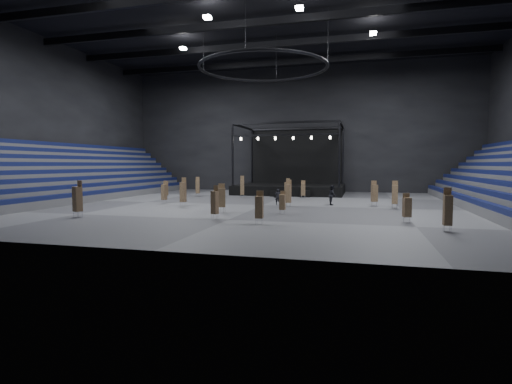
% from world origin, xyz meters
% --- Properties ---
extents(floor, '(50.00, 50.00, 0.00)m').
position_xyz_m(floor, '(0.00, 0.00, 0.00)').
color(floor, '#57575A').
rests_on(floor, ground).
extents(ceiling, '(50.00, 42.00, 0.20)m').
position_xyz_m(ceiling, '(0.00, 0.00, 18.00)').
color(ceiling, black).
rests_on(ceiling, wall_back).
extents(wall_back, '(50.00, 0.20, 18.00)m').
position_xyz_m(wall_back, '(0.00, 21.00, 9.00)').
color(wall_back, black).
rests_on(wall_back, ground).
extents(wall_front, '(50.00, 0.20, 18.00)m').
position_xyz_m(wall_front, '(0.00, -21.00, 9.00)').
color(wall_front, black).
rests_on(wall_front, ground).
extents(wall_left, '(0.20, 42.00, 18.00)m').
position_xyz_m(wall_left, '(-25.00, 0.00, 9.00)').
color(wall_left, black).
rests_on(wall_left, ground).
extents(bleachers_left, '(7.20, 40.00, 6.40)m').
position_xyz_m(bleachers_left, '(-22.94, 0.00, 1.73)').
color(bleachers_left, '#535355').
rests_on(bleachers_left, floor).
extents(stage, '(14.00, 10.00, 9.20)m').
position_xyz_m(stage, '(0.00, 16.24, 1.45)').
color(stage, black).
rests_on(stage, floor).
extents(truss_ring, '(12.30, 12.30, 5.15)m').
position_xyz_m(truss_ring, '(-0.00, 0.00, 13.00)').
color(truss_ring, black).
rests_on(truss_ring, ceiling).
extents(roof_girders, '(49.00, 30.35, 0.70)m').
position_xyz_m(roof_girders, '(0.00, -0.00, 17.20)').
color(roof_girders, black).
rests_on(roof_girders, ceiling).
extents(floodlights, '(28.60, 16.60, 0.25)m').
position_xyz_m(floodlights, '(0.00, -4.00, 16.60)').
color(floodlights, white).
rests_on(floodlights, roof_girders).
extents(flight_case_left, '(1.14, 0.80, 0.69)m').
position_xyz_m(flight_case_left, '(-1.06, 10.17, 0.34)').
color(flight_case_left, black).
rests_on(flight_case_left, floor).
extents(flight_case_mid, '(1.15, 0.88, 0.69)m').
position_xyz_m(flight_case_mid, '(-0.20, 8.75, 0.34)').
color(flight_case_mid, black).
rests_on(flight_case_mid, floor).
extents(flight_case_right, '(1.34, 0.98, 0.81)m').
position_xyz_m(flight_case_right, '(2.68, 10.10, 0.40)').
color(flight_case_right, black).
rests_on(flight_case_right, floor).
extents(chair_stack_0, '(0.45, 0.45, 1.84)m').
position_xyz_m(chair_stack_0, '(3.14, -6.44, 0.99)').
color(chair_stack_0, silver).
rests_on(chair_stack_0, floor).
extents(chair_stack_1, '(0.56, 0.56, 2.59)m').
position_xyz_m(chair_stack_1, '(-4.32, 7.48, 1.31)').
color(chair_stack_1, silver).
rests_on(chair_stack_1, floor).
extents(chair_stack_2, '(0.54, 0.54, 2.50)m').
position_xyz_m(chair_stack_2, '(2.61, -0.75, 1.27)').
color(chair_stack_2, silver).
rests_on(chair_stack_2, floor).
extents(chair_stack_3, '(0.51, 0.51, 2.70)m').
position_xyz_m(chair_stack_3, '(-7.05, -2.77, 1.37)').
color(chair_stack_3, silver).
rests_on(chair_stack_3, floor).
extents(chair_stack_4, '(0.59, 0.59, 2.39)m').
position_xyz_m(chair_stack_4, '(-10.16, 8.01, 1.23)').
color(chair_stack_4, silver).
rests_on(chair_stack_4, floor).
extents(chair_stack_5, '(0.65, 0.65, 2.40)m').
position_xyz_m(chair_stack_5, '(10.34, 1.72, 1.26)').
color(chair_stack_5, silver).
rests_on(chair_stack_5, floor).
extents(chair_stack_6, '(0.54, 0.54, 2.47)m').
position_xyz_m(chair_stack_6, '(12.03, 0.08, 1.29)').
color(chair_stack_6, silver).
rests_on(chair_stack_6, floor).
extents(chair_stack_7, '(0.67, 0.67, 2.73)m').
position_xyz_m(chair_stack_7, '(-11.27, -11.99, 1.41)').
color(chair_stack_7, silver).
rests_on(chair_stack_7, floor).
extents(chair_stack_8, '(0.52, 0.52, 2.20)m').
position_xyz_m(chair_stack_8, '(2.67, -11.99, 1.17)').
color(chair_stack_8, silver).
rests_on(chair_stack_8, floor).
extents(chair_stack_9, '(0.48, 0.48, 2.59)m').
position_xyz_m(chair_stack_9, '(14.00, -11.99, 1.31)').
color(chair_stack_9, silver).
rests_on(chair_stack_9, floor).
extents(chair_stack_10, '(0.52, 0.52, 2.04)m').
position_xyz_m(chair_stack_10, '(-12.59, 4.43, 1.07)').
color(chair_stack_10, silver).
rests_on(chair_stack_10, floor).
extents(chair_stack_11, '(0.52, 0.52, 2.28)m').
position_xyz_m(chair_stack_11, '(-10.05, -0.79, 1.17)').
color(chair_stack_11, silver).
rests_on(chair_stack_11, floor).
extents(chair_stack_12, '(0.59, 0.59, 2.00)m').
position_xyz_m(chair_stack_12, '(12.10, -8.82, 1.08)').
color(chair_stack_12, silver).
rests_on(chair_stack_12, floor).
extents(chair_stack_13, '(0.53, 0.53, 2.11)m').
position_xyz_m(chair_stack_13, '(2.80, 7.76, 1.13)').
color(chair_stack_13, silver).
rests_on(chair_stack_13, floor).
extents(chair_stack_14, '(0.56, 0.56, 2.42)m').
position_xyz_m(chair_stack_14, '(1.46, 5.01, 1.24)').
color(chair_stack_14, silver).
rests_on(chair_stack_14, floor).
extents(chair_stack_15, '(0.53, 0.53, 2.42)m').
position_xyz_m(chair_stack_15, '(-1.08, -10.25, 1.23)').
color(chair_stack_15, silver).
rests_on(chair_stack_15, floor).
extents(chair_stack_16, '(0.72, 0.72, 2.37)m').
position_xyz_m(chair_stack_16, '(-1.85, -6.60, 1.26)').
color(chair_stack_16, silver).
rests_on(chair_stack_16, floor).
extents(man_center, '(0.67, 0.55, 1.57)m').
position_xyz_m(man_center, '(1.35, 0.55, 0.79)').
color(man_center, black).
rests_on(man_center, floor).
extents(crew_member, '(0.86, 1.04, 1.94)m').
position_xyz_m(crew_member, '(6.45, 1.82, 0.97)').
color(crew_member, black).
rests_on(crew_member, floor).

